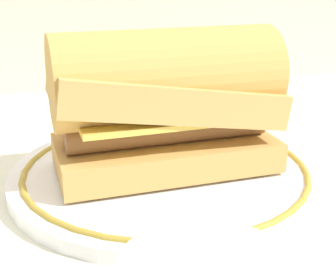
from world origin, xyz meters
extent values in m
plane|color=silver|center=(0.00, 0.00, 0.00)|extent=(1.50, 1.50, 0.00)
cylinder|color=white|center=(0.00, 0.02, 0.01)|extent=(0.29, 0.29, 0.01)
torus|color=#B29333|center=(0.00, 0.02, 0.01)|extent=(0.26, 0.26, 0.01)
cube|color=tan|center=(0.00, 0.02, 0.03)|extent=(0.20, 0.11, 0.03)
cylinder|color=brown|center=(0.00, 0.01, 0.05)|extent=(0.18, 0.03, 0.02)
cylinder|color=brown|center=(0.00, 0.04, 0.05)|extent=(0.18, 0.03, 0.02)
cube|color=#EFC64C|center=(0.00, 0.02, 0.07)|extent=(0.17, 0.10, 0.01)
cube|color=tan|center=(0.00, 0.02, 0.08)|extent=(0.20, 0.11, 0.06)
cylinder|color=tan|center=(0.00, 0.02, 0.10)|extent=(0.20, 0.09, 0.08)
camera|label=1|loc=(-0.11, -0.38, 0.20)|focal=52.83mm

